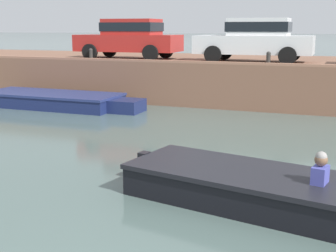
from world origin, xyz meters
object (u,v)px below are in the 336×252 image
object	(u,v)px
boat_moored_west_navy	(57,100)
motorboat_passing	(287,194)
mooring_bollard_mid	(268,58)
car_leftmost_red	(130,37)
mooring_bollard_west	(91,54)
car_left_inner_white	(256,38)

from	to	relation	value
boat_moored_west_navy	motorboat_passing	xyz separation A→B (m)	(8.82, -6.89, 0.02)
boat_moored_west_navy	mooring_bollard_mid	distance (m)	7.47
boat_moored_west_navy	car_leftmost_red	bearing A→B (deg)	62.98
boat_moored_west_navy	mooring_bollard_west	world-z (taller)	mooring_bollard_west
car_left_inner_white	mooring_bollard_mid	world-z (taller)	car_left_inner_white
car_leftmost_red	car_left_inner_white	size ratio (longest dim) A/B	0.99
car_left_inner_white	boat_moored_west_navy	bearing A→B (deg)	-155.57
car_left_inner_white	mooring_bollard_west	bearing A→B (deg)	-169.86
mooring_bollard_west	motorboat_passing	bearing A→B (deg)	-45.90
motorboat_passing	mooring_bollard_west	size ratio (longest dim) A/B	13.07
car_leftmost_red	car_left_inner_white	xyz separation A→B (m)	(4.94, -0.00, 0.00)
car_left_inner_white	mooring_bollard_west	distance (m)	6.20
boat_moored_west_navy	car_left_inner_white	size ratio (longest dim) A/B	1.45
car_leftmost_red	mooring_bollard_west	distance (m)	1.68
motorboat_passing	mooring_bollard_west	bearing A→B (deg)	134.10
boat_moored_west_navy	motorboat_passing	size ratio (longest dim) A/B	1.03
car_leftmost_red	mooring_bollard_mid	distance (m)	5.72
motorboat_passing	mooring_bollard_mid	world-z (taller)	mooring_bollard_mid
motorboat_passing	car_leftmost_red	distance (m)	12.43
car_left_inner_white	car_leftmost_red	bearing A→B (deg)	179.99
car_leftmost_red	mooring_bollard_west	size ratio (longest dim) A/B	9.21
car_leftmost_red	mooring_bollard_west	xyz separation A→B (m)	(-1.13, -1.09, -0.61)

